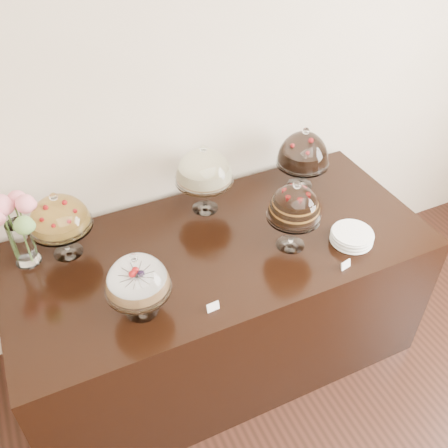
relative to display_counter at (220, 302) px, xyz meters
name	(u,v)px	position (x,y,z in m)	size (l,w,h in m)	color
wall_back	(199,90)	(0.13, 0.55, 1.05)	(5.00, 0.04, 3.00)	beige
display_counter	(220,302)	(0.00, 0.00, 0.00)	(2.20, 1.00, 0.90)	black
cake_stand_sugar_sponge	(137,278)	(-0.50, -0.25, 0.66)	(0.29, 0.29, 0.35)	white
cake_stand_choco_layer	(295,205)	(0.33, -0.15, 0.71)	(0.27, 0.27, 0.40)	white
cake_stand_cheesecake	(204,169)	(0.05, 0.32, 0.72)	(0.32, 0.32, 0.41)	white
cake_stand_dark_choco	(304,151)	(0.66, 0.28, 0.68)	(0.31, 0.31, 0.38)	white
cake_stand_fruit_tart	(59,216)	(-0.72, 0.28, 0.69)	(0.31, 0.31, 0.37)	white
flower_vase	(16,223)	(-0.91, 0.30, 0.69)	(0.23, 0.30, 0.39)	white
plate_stack	(352,237)	(0.63, -0.26, 0.48)	(0.21, 0.21, 0.06)	white
price_card_left	(213,307)	(-0.21, -0.38, 0.47)	(0.06, 0.01, 0.04)	white
price_card_right	(346,265)	(0.49, -0.41, 0.47)	(0.06, 0.01, 0.04)	white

